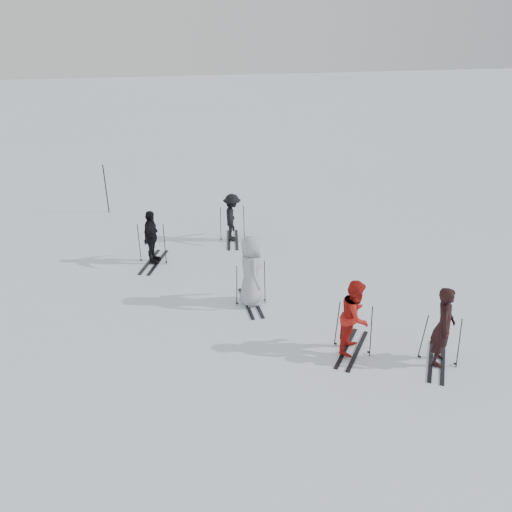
# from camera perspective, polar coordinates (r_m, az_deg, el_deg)

# --- Properties ---
(ground) EXTENTS (120.00, 120.00, 0.00)m
(ground) POSITION_cam_1_polar(r_m,az_deg,el_deg) (13.26, 0.96, -5.72)
(ground) COLOR silver
(ground) RESTS_ON ground
(skier_near_dark) EXTENTS (0.73, 0.80, 1.83)m
(skier_near_dark) POSITION_cam_1_polar(r_m,az_deg,el_deg) (11.47, 20.62, -7.63)
(skier_near_dark) COLOR black
(skier_near_dark) RESTS_ON ground
(skier_red) EXTENTS (1.04, 1.08, 1.75)m
(skier_red) POSITION_cam_1_polar(r_m,az_deg,el_deg) (11.37, 11.24, -6.89)
(skier_red) COLOR #B11A14
(skier_red) RESTS_ON ground
(skier_grey) EXTENTS (0.62, 0.94, 1.91)m
(skier_grey) POSITION_cam_1_polar(r_m,az_deg,el_deg) (12.91, -0.60, -1.78)
(skier_grey) COLOR #A2A6AB
(skier_grey) RESTS_ON ground
(skier_uphill_left) EXTENTS (0.74, 1.06, 1.67)m
(skier_uphill_left) POSITION_cam_1_polar(r_m,az_deg,el_deg) (15.53, -11.87, 2.04)
(skier_uphill_left) COLOR black
(skier_uphill_left) RESTS_ON ground
(skier_uphill_far) EXTENTS (0.77, 1.13, 1.61)m
(skier_uphill_far) POSITION_cam_1_polar(r_m,az_deg,el_deg) (16.84, -2.73, 4.34)
(skier_uphill_far) COLOR black
(skier_uphill_far) RESTS_ON ground
(skis_near_dark) EXTENTS (1.86, 1.63, 1.20)m
(skis_near_dark) POSITION_cam_1_polar(r_m,az_deg,el_deg) (11.64, 20.39, -8.91)
(skis_near_dark) COLOR black
(skis_near_dark) RESTS_ON ground
(skis_red) EXTENTS (1.93, 1.78, 1.26)m
(skis_red) POSITION_cam_1_polar(r_m,az_deg,el_deg) (11.50, 11.13, -7.91)
(skis_red) COLOR black
(skis_red) RESTS_ON ground
(skis_grey) EXTENTS (1.70, 0.91, 1.23)m
(skis_grey) POSITION_cam_1_polar(r_m,az_deg,el_deg) (13.07, -0.59, -3.10)
(skis_grey) COLOR black
(skis_grey) RESTS_ON ground
(skis_uphill_left) EXTENTS (2.05, 1.57, 1.33)m
(skis_uphill_left) POSITION_cam_1_polar(r_m,az_deg,el_deg) (15.60, -11.82, 1.47)
(skis_uphill_left) COLOR black
(skis_uphill_left) RESTS_ON ground
(skis_uphill_far) EXTENTS (1.89, 1.21, 1.28)m
(skis_uphill_far) POSITION_cam_1_polar(r_m,az_deg,el_deg) (16.90, -2.72, 3.82)
(skis_uphill_far) COLOR black
(skis_uphill_far) RESTS_ON ground
(piste_marker) EXTENTS (0.05, 0.05, 1.91)m
(piste_marker) POSITION_cam_1_polar(r_m,az_deg,el_deg) (20.20, -16.78, 7.36)
(piste_marker) COLOR black
(piste_marker) RESTS_ON ground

